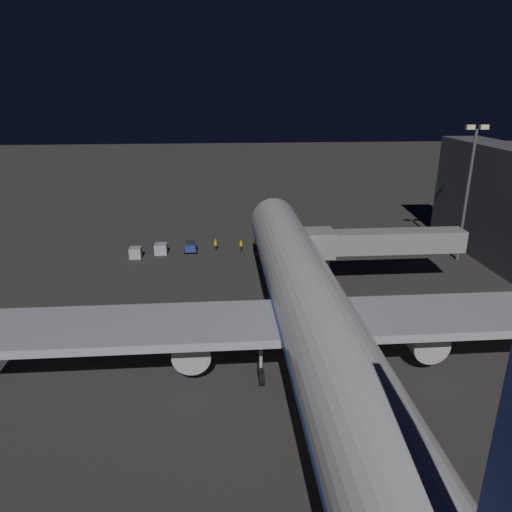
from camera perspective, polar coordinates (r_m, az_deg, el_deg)
ground_plane at (r=51.03m, az=4.09°, el=-6.62°), size 320.00×320.00×0.00m
airliner_at_gate at (r=37.20m, az=7.21°, el=-7.65°), size 53.00×64.67×18.95m
jet_bridge at (r=56.13m, az=13.82°, el=1.65°), size 18.68×3.40×7.27m
apron_floodlight_mast at (r=68.63m, az=24.26°, el=7.87°), size 2.90×0.50×18.13m
pushback_tug at (r=68.89m, az=-7.88°, el=1.08°), size 1.86×2.49×1.95m
baggage_container_near_belt at (r=68.11m, az=-14.34°, el=0.39°), size 1.60×1.57×1.50m
baggage_container_far_row at (r=68.98m, az=-11.40°, el=0.86°), size 1.72×1.85×1.48m
ground_crew_near_nose_gear at (r=68.19m, az=-1.83°, el=1.31°), size 0.40×0.40×1.89m
ground_crew_by_belt_loader at (r=69.02m, az=-4.91°, el=1.41°), size 0.40×0.40×1.79m
ground_crew_by_tug at (r=69.30m, az=-0.06°, el=1.54°), size 0.40×0.40×1.73m
traffic_cone_nose_port at (r=67.58m, az=3.73°, el=0.40°), size 0.36×0.36×0.55m
traffic_cone_nose_starboard at (r=67.11m, az=0.01°, el=0.31°), size 0.36×0.36×0.55m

